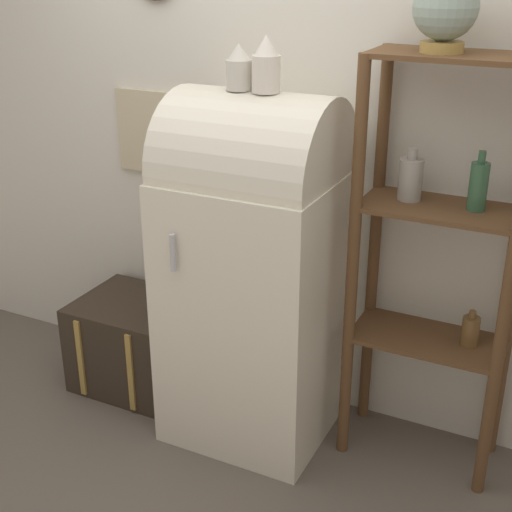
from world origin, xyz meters
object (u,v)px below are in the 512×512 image
refrigerator (255,265)px  suitcase_trunk (135,342)px  vase_center (266,66)px  globe (445,10)px  vase_left (239,68)px

refrigerator → suitcase_trunk: bearing=176.5°
refrigerator → vase_center: 0.86m
suitcase_trunk → vase_center: 1.65m
globe → vase_left: 0.81m
refrigerator → globe: (0.70, 0.12, 1.08)m
suitcase_trunk → globe: globe is taller
refrigerator → suitcase_trunk: (-0.72, 0.04, -0.60)m
vase_left → vase_center: bearing=-1.7°
suitcase_trunk → vase_center: vase_center is taller
refrigerator → globe: globe is taller
refrigerator → vase_center: vase_center is taller
suitcase_trunk → vase_center: size_ratio=2.52×
suitcase_trunk → refrigerator: bearing=-3.5°
suitcase_trunk → vase_left: 1.58m
refrigerator → globe: 1.29m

